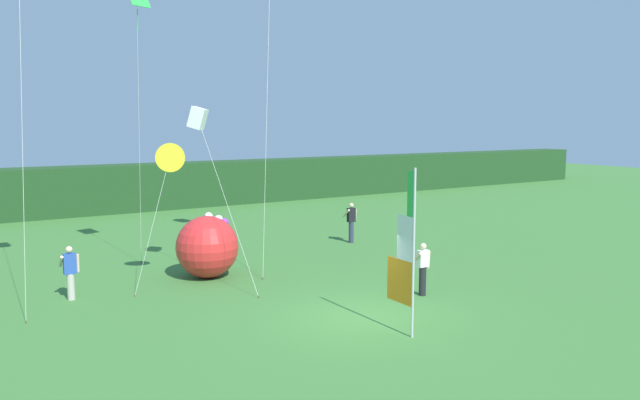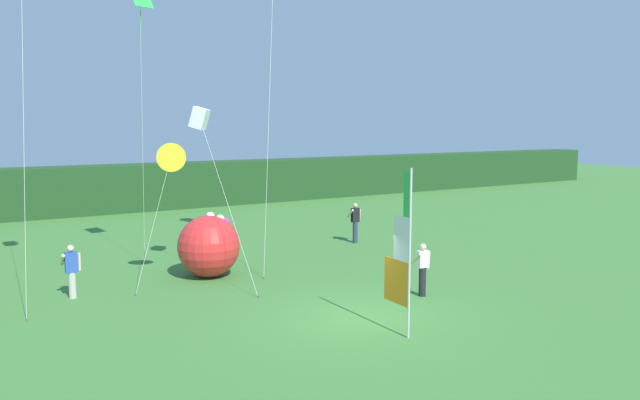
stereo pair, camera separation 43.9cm
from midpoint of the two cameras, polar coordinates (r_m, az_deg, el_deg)
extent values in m
plane|color=#3D7533|center=(16.90, 4.77, -11.05)|extent=(120.00, 120.00, 0.00)
cube|color=#1E421E|center=(38.40, -16.47, 1.16)|extent=(80.00, 2.40, 2.79)
cylinder|color=#B7B7BC|center=(15.02, 9.28, -5.09)|extent=(0.06, 0.06, 4.24)
cube|color=orange|center=(15.59, 7.99, -7.60)|extent=(0.02, 0.97, 1.13)
cube|color=white|center=(15.20, 8.50, -3.62)|extent=(0.02, 0.60, 1.13)
cube|color=green|center=(14.89, 9.03, 0.54)|extent=(0.02, 0.23, 1.13)
cylinder|color=black|center=(19.08, 10.27, -7.58)|extent=(0.22, 0.22, 0.91)
cube|color=white|center=(18.91, 10.32, -5.49)|extent=(0.36, 0.20, 0.52)
sphere|color=beige|center=(18.83, 10.34, -4.36)|extent=(0.20, 0.20, 0.20)
cylinder|color=beige|center=(18.80, 9.66, -5.44)|extent=(0.09, 0.48, 0.42)
cylinder|color=beige|center=(19.08, 10.82, -5.58)|extent=(0.09, 0.14, 0.56)
cylinder|color=#B7B2A3|center=(19.98, -21.69, -7.46)|extent=(0.22, 0.22, 0.80)
cube|color=#284CA8|center=(19.81, -21.79, -5.47)|extent=(0.36, 0.20, 0.62)
sphere|color=beige|center=(19.72, -21.85, -4.24)|extent=(0.20, 0.20, 0.20)
cylinder|color=beige|center=(19.82, -22.49, -5.24)|extent=(0.09, 0.48, 0.42)
cylinder|color=beige|center=(19.86, -21.14, -5.44)|extent=(0.09, 0.14, 0.56)
cylinder|color=#2D334C|center=(26.94, 3.80, -3.06)|extent=(0.22, 0.22, 0.94)
cube|color=black|center=(26.81, 3.81, -1.42)|extent=(0.36, 0.20, 0.62)
sphere|color=beige|center=(26.75, 3.82, -0.52)|extent=(0.20, 0.20, 0.20)
cylinder|color=beige|center=(26.72, 3.33, -1.27)|extent=(0.09, 0.48, 0.42)
cylinder|color=beige|center=(26.95, 4.21, -1.42)|extent=(0.09, 0.14, 0.56)
sphere|color=red|center=(21.24, -9.85, -4.32)|extent=(2.15, 2.15, 2.15)
sphere|color=purple|center=(21.54, -8.24, -2.07)|extent=(0.30, 0.30, 0.30)
sphere|color=white|center=(21.54, -8.80, -1.77)|extent=(0.30, 0.30, 0.30)
sphere|color=white|center=(21.47, -9.71, -1.51)|extent=(0.30, 0.30, 0.30)
cylinder|color=brown|center=(20.90, -4.71, -7.34)|extent=(0.03, 0.03, 0.08)
cylinder|color=silver|center=(22.19, -4.29, 7.28)|extent=(2.15, 3.37, 10.63)
cylinder|color=brown|center=(18.30, -25.29, -10.17)|extent=(0.03, 0.03, 0.08)
cylinder|color=silver|center=(18.64, -25.52, 6.01)|extent=(0.64, 2.21, 10.25)
cylinder|color=brown|center=(19.70, -16.38, -8.53)|extent=(0.03, 0.03, 0.08)
cylinder|color=silver|center=(19.70, -14.80, -2.30)|extent=(1.44, 0.58, 4.22)
cone|color=yellow|center=(19.94, -13.26, 3.97)|extent=(0.98, 0.55, 0.94)
cylinder|color=brown|center=(24.18, -15.67, -5.57)|extent=(0.03, 0.03, 0.08)
cylinder|color=silver|center=(23.05, -15.85, 5.92)|extent=(0.12, 1.12, 9.73)
cylinder|color=green|center=(22.77, -15.97, 15.96)|extent=(0.02, 0.02, 0.70)
cylinder|color=brown|center=(18.79, -5.15, -9.03)|extent=(0.03, 0.03, 0.08)
cylinder|color=silver|center=(19.76, -8.09, -0.28)|extent=(0.46, 3.63, 5.47)
cube|color=white|center=(21.19, -10.69, 7.58)|extent=(0.81, 0.78, 0.82)
camera|label=1|loc=(0.22, -89.34, 0.08)|focal=33.99mm
camera|label=2|loc=(0.22, 90.66, -0.08)|focal=33.99mm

